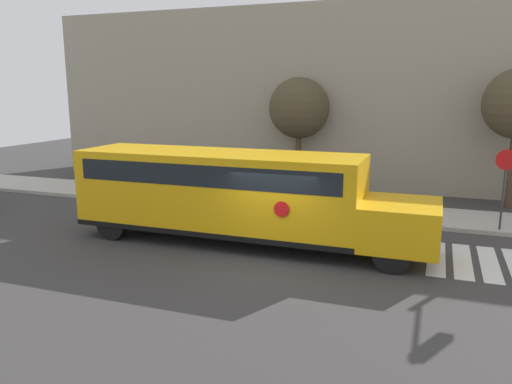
{
  "coord_description": "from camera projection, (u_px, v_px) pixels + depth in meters",
  "views": [
    {
      "loc": [
        4.19,
        -12.68,
        4.79
      ],
      "look_at": [
        -1.14,
        1.9,
        1.57
      ],
      "focal_mm": 35.0,
      "sensor_mm": 36.0,
      "label": 1
    }
  ],
  "objects": [
    {
      "name": "stop_sign",
      "position": [
        505.0,
        179.0,
        16.4
      ],
      "size": [
        0.68,
        0.1,
        2.86
      ],
      "color": "#38383A",
      "rests_on": "ground"
    },
    {
      "name": "sidewalk_strip",
      "position": [
        322.0,
        209.0,
        20.0
      ],
      "size": [
        44.0,
        3.0,
        0.15
      ],
      "color": "#B2ADA3",
      "rests_on": "ground"
    },
    {
      "name": "tree_near_sidewalk",
      "position": [
        299.0,
        109.0,
        23.53
      ],
      "size": [
        2.86,
        2.86,
        5.33
      ],
      "color": "brown",
      "rests_on": "ground"
    },
    {
      "name": "school_bus",
      "position": [
        233.0,
        191.0,
        15.57
      ],
      "size": [
        11.15,
        2.57,
        2.86
      ],
      "color": "#EAA80F",
      "rests_on": "ground"
    },
    {
      "name": "building_backdrop",
      "position": [
        353.0,
        97.0,
        25.1
      ],
      "size": [
        32.0,
        4.0,
        8.76
      ],
      "color": "#9E937F",
      "rests_on": "ground"
    },
    {
      "name": "ground_plane",
      "position": [
        271.0,
        262.0,
        14.04
      ],
      "size": [
        60.0,
        60.0,
        0.0
      ],
      "primitive_type": "plane",
      "color": "#3A3838"
    }
  ]
}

